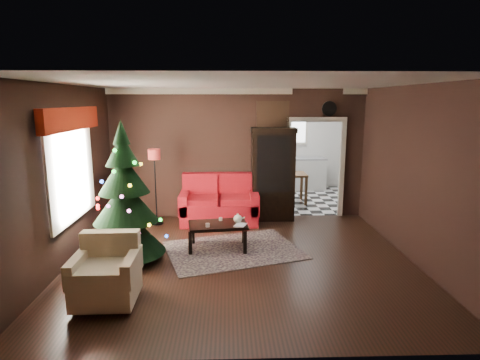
{
  "coord_description": "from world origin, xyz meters",
  "views": [
    {
      "loc": [
        -0.22,
        -6.02,
        2.55
      ],
      "look_at": [
        0.0,
        0.9,
        1.15
      ],
      "focal_mm": 29.5,
      "sensor_mm": 36.0,
      "label": 1
    }
  ],
  "objects_px": {
    "teapot": "(238,219)",
    "kitchen_table": "(292,188)",
    "coffee_table": "(218,236)",
    "loveseat": "(219,200)",
    "christmas_tree": "(125,198)",
    "floor_lamp": "(156,187)",
    "wall_clock": "(329,109)",
    "curio_cabinet": "(273,176)",
    "armchair": "(106,269)"
  },
  "relations": [
    {
      "from": "teapot",
      "to": "kitchen_table",
      "type": "xyz_separation_m",
      "value": [
        1.45,
        3.16,
        -0.17
      ]
    },
    {
      "from": "teapot",
      "to": "coffee_table",
      "type": "bearing_deg",
      "value": -177.06
    },
    {
      "from": "coffee_table",
      "to": "teapot",
      "type": "height_order",
      "value": "teapot"
    },
    {
      "from": "loveseat",
      "to": "christmas_tree",
      "type": "distance_m",
      "value": 2.54
    },
    {
      "from": "floor_lamp",
      "to": "coffee_table",
      "type": "height_order",
      "value": "floor_lamp"
    },
    {
      "from": "floor_lamp",
      "to": "wall_clock",
      "type": "height_order",
      "value": "wall_clock"
    },
    {
      "from": "curio_cabinet",
      "to": "loveseat",
      "type": "bearing_deg",
      "value": -169.17
    },
    {
      "from": "loveseat",
      "to": "floor_lamp",
      "type": "bearing_deg",
      "value": -169.58
    },
    {
      "from": "loveseat",
      "to": "wall_clock",
      "type": "distance_m",
      "value": 3.04
    },
    {
      "from": "coffee_table",
      "to": "christmas_tree",
      "type": "bearing_deg",
      "value": -160.95
    },
    {
      "from": "floor_lamp",
      "to": "kitchen_table",
      "type": "xyz_separation_m",
      "value": [
        3.08,
        1.89,
        -0.45
      ]
    },
    {
      "from": "floor_lamp",
      "to": "teapot",
      "type": "relative_size",
      "value": 9.13
    },
    {
      "from": "kitchen_table",
      "to": "loveseat",
      "type": "bearing_deg",
      "value": -137.49
    },
    {
      "from": "coffee_table",
      "to": "kitchen_table",
      "type": "xyz_separation_m",
      "value": [
        1.79,
        3.18,
        0.14
      ]
    },
    {
      "from": "curio_cabinet",
      "to": "armchair",
      "type": "relative_size",
      "value": 2.34
    },
    {
      "from": "wall_clock",
      "to": "kitchen_table",
      "type": "bearing_deg",
      "value": 113.75
    },
    {
      "from": "floor_lamp",
      "to": "christmas_tree",
      "type": "relative_size",
      "value": 0.67
    },
    {
      "from": "curio_cabinet",
      "to": "floor_lamp",
      "type": "relative_size",
      "value": 1.23
    },
    {
      "from": "curio_cabinet",
      "to": "christmas_tree",
      "type": "bearing_deg",
      "value": -138.97
    },
    {
      "from": "christmas_tree",
      "to": "curio_cabinet",
      "type": "bearing_deg",
      "value": 41.03
    },
    {
      "from": "kitchen_table",
      "to": "coffee_table",
      "type": "bearing_deg",
      "value": -119.43
    },
    {
      "from": "armchair",
      "to": "curio_cabinet",
      "type": "bearing_deg",
      "value": 54.01
    },
    {
      "from": "floor_lamp",
      "to": "coffee_table",
      "type": "relative_size",
      "value": 1.55
    },
    {
      "from": "armchair",
      "to": "coffee_table",
      "type": "height_order",
      "value": "armchair"
    },
    {
      "from": "curio_cabinet",
      "to": "coffee_table",
      "type": "bearing_deg",
      "value": -123.17
    },
    {
      "from": "curio_cabinet",
      "to": "christmas_tree",
      "type": "height_order",
      "value": "christmas_tree"
    },
    {
      "from": "armchair",
      "to": "teapot",
      "type": "bearing_deg",
      "value": 46.36
    },
    {
      "from": "kitchen_table",
      "to": "curio_cabinet",
      "type": "bearing_deg",
      "value": -114.44
    },
    {
      "from": "coffee_table",
      "to": "wall_clock",
      "type": "height_order",
      "value": "wall_clock"
    },
    {
      "from": "loveseat",
      "to": "christmas_tree",
      "type": "xyz_separation_m",
      "value": [
        -1.43,
        -2.03,
        0.55
      ]
    },
    {
      "from": "loveseat",
      "to": "wall_clock",
      "type": "relative_size",
      "value": 5.31
    },
    {
      "from": "loveseat",
      "to": "armchair",
      "type": "bearing_deg",
      "value": -112.05
    },
    {
      "from": "christmas_tree",
      "to": "kitchen_table",
      "type": "height_order",
      "value": "christmas_tree"
    },
    {
      "from": "teapot",
      "to": "kitchen_table",
      "type": "distance_m",
      "value": 3.48
    },
    {
      "from": "floor_lamp",
      "to": "wall_clock",
      "type": "distance_m",
      "value": 4.0
    },
    {
      "from": "floor_lamp",
      "to": "wall_clock",
      "type": "xyz_separation_m",
      "value": [
        3.63,
        0.64,
        1.55
      ]
    },
    {
      "from": "curio_cabinet",
      "to": "teapot",
      "type": "relative_size",
      "value": 11.24
    },
    {
      "from": "christmas_tree",
      "to": "loveseat",
      "type": "bearing_deg",
      "value": 54.76
    },
    {
      "from": "christmas_tree",
      "to": "teapot",
      "type": "bearing_deg",
      "value": 16.1
    },
    {
      "from": "floor_lamp",
      "to": "loveseat",
      "type": "bearing_deg",
      "value": 10.42
    },
    {
      "from": "coffee_table",
      "to": "teapot",
      "type": "xyz_separation_m",
      "value": [
        0.34,
        0.02,
        0.3
      ]
    },
    {
      "from": "armchair",
      "to": "kitchen_table",
      "type": "height_order",
      "value": "armchair"
    },
    {
      "from": "loveseat",
      "to": "kitchen_table",
      "type": "bearing_deg",
      "value": 42.51
    },
    {
      "from": "loveseat",
      "to": "coffee_table",
      "type": "xyz_separation_m",
      "value": [
        0.01,
        -1.53,
        -0.26
      ]
    },
    {
      "from": "loveseat",
      "to": "coffee_table",
      "type": "distance_m",
      "value": 1.55
    },
    {
      "from": "armchair",
      "to": "coffee_table",
      "type": "bearing_deg",
      "value": 52.36
    },
    {
      "from": "christmas_tree",
      "to": "armchair",
      "type": "xyz_separation_m",
      "value": [
        0.06,
        -1.35,
        -0.59
      ]
    },
    {
      "from": "loveseat",
      "to": "teapot",
      "type": "height_order",
      "value": "loveseat"
    },
    {
      "from": "armchair",
      "to": "coffee_table",
      "type": "xyz_separation_m",
      "value": [
        1.37,
        1.85,
        -0.22
      ]
    },
    {
      "from": "loveseat",
      "to": "teapot",
      "type": "distance_m",
      "value": 1.55
    }
  ]
}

